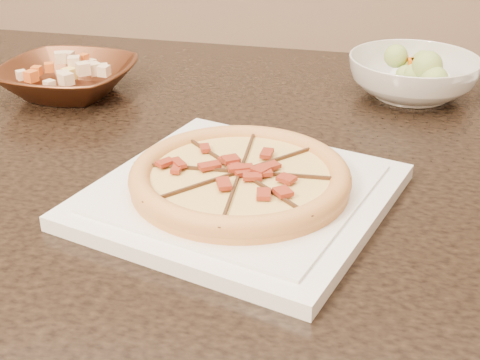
{
  "coord_description": "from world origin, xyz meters",
  "views": [
    {
      "loc": [
        0.18,
        -1.05,
        1.14
      ],
      "look_at": [
        0.11,
        -0.37,
        0.78
      ],
      "focal_mm": 50.0,
      "sensor_mm": 36.0,
      "label": 1
    }
  ],
  "objects": [
    {
      "name": "plate",
      "position": [
        0.11,
        -0.37,
        0.76
      ],
      "size": [
        0.42,
        0.42,
        0.02
      ],
      "color": "white",
      "rests_on": "dining_table"
    },
    {
      "name": "bronze_bowl",
      "position": [
        -0.2,
        -0.04,
        0.78
      ],
      "size": [
        0.24,
        0.24,
        0.05
      ],
      "primitive_type": "imported",
      "rotation": [
        0.0,
        0.0,
        -0.16
      ],
      "color": "brown",
      "rests_on": "dining_table"
    },
    {
      "name": "pizza",
      "position": [
        0.11,
        -0.37,
        0.78
      ],
      "size": [
        0.26,
        0.26,
        0.03
      ],
      "color": "#E18E54",
      "rests_on": "plate"
    },
    {
      "name": "mixed_dish",
      "position": [
        -0.2,
        -0.04,
        0.82
      ],
      "size": [
        0.1,
        0.1,
        0.03
      ],
      "color": "beige",
      "rests_on": "bronze_bowl"
    },
    {
      "name": "salad_bowl",
      "position": [
        0.36,
        0.01,
        0.78
      ],
      "size": [
        0.27,
        0.27,
        0.07
      ],
      "primitive_type": "imported",
      "rotation": [
        0.0,
        0.0,
        0.36
      ],
      "color": "silver",
      "rests_on": "dining_table"
    },
    {
      "name": "dining_table",
      "position": [
        0.01,
        -0.2,
        0.65
      ],
      "size": [
        1.59,
        1.14,
        0.75
      ],
      "color": "black",
      "rests_on": "floor"
    },
    {
      "name": "salad",
      "position": [
        0.36,
        0.01,
        0.83
      ],
      "size": [
        0.08,
        0.12,
        0.04
      ],
      "color": "#A4B95F",
      "rests_on": "salad_bowl"
    }
  ]
}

